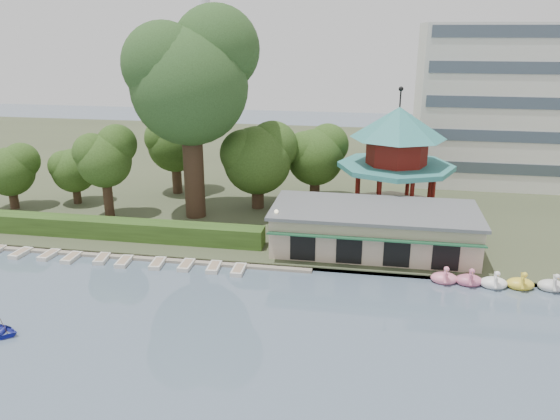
% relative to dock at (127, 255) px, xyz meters
% --- Properties ---
extents(ground_plane, '(220.00, 220.00, 0.00)m').
position_rel_dock_xyz_m(ground_plane, '(12.00, -17.20, -0.12)').
color(ground_plane, slate).
rests_on(ground_plane, ground).
extents(shore, '(220.00, 70.00, 0.40)m').
position_rel_dock_xyz_m(shore, '(12.00, 34.80, 0.08)').
color(shore, '#424930').
rests_on(shore, ground).
extents(embankment, '(220.00, 0.60, 0.30)m').
position_rel_dock_xyz_m(embankment, '(12.00, 0.10, 0.03)').
color(embankment, gray).
rests_on(embankment, ground).
extents(dock, '(34.00, 1.60, 0.24)m').
position_rel_dock_xyz_m(dock, '(0.00, 0.00, 0.00)').
color(dock, gray).
rests_on(dock, ground).
extents(boathouse, '(18.60, 9.39, 3.90)m').
position_rel_dock_xyz_m(boathouse, '(22.00, 4.77, 2.25)').
color(boathouse, tan).
rests_on(boathouse, shore).
extents(pavilion, '(12.40, 12.40, 13.50)m').
position_rel_dock_xyz_m(pavilion, '(24.00, 14.80, 7.36)').
color(pavilion, tan).
rests_on(pavilion, shore).
extents(hedge, '(30.00, 2.00, 1.80)m').
position_rel_dock_xyz_m(hedge, '(-3.00, 3.30, 1.18)').
color(hedge, '#31501B').
rests_on(hedge, shore).
extents(lamp_post, '(0.36, 0.36, 4.28)m').
position_rel_dock_xyz_m(lamp_post, '(13.50, 1.80, 3.22)').
color(lamp_post, black).
rests_on(lamp_post, shore).
extents(big_tree, '(13.05, 12.16, 21.78)m').
position_rel_dock_xyz_m(big_tree, '(3.16, 10.99, 15.18)').
color(big_tree, '#3A281C').
rests_on(big_tree, shore).
extents(small_trees, '(39.59, 16.24, 9.96)m').
position_rel_dock_xyz_m(small_trees, '(1.55, 14.97, 6.06)').
color(small_trees, '#3A281C').
rests_on(small_trees, shore).
extents(swan_boats, '(13.84, 2.10, 1.92)m').
position_rel_dock_xyz_m(swan_boats, '(33.80, -0.59, 0.28)').
color(swan_boats, pink).
rests_on(swan_boats, ground).
extents(moored_rowboats, '(27.20, 2.70, 0.36)m').
position_rel_dock_xyz_m(moored_rowboats, '(-1.95, -1.36, 0.06)').
color(moored_rowboats, silver).
rests_on(moored_rowboats, ground).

